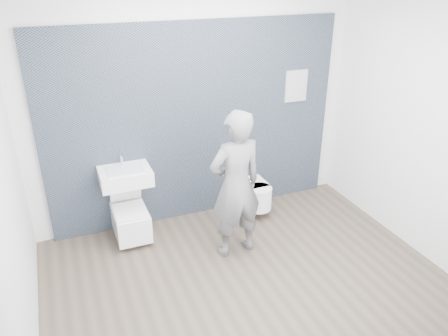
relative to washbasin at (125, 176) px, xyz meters
name	(u,v)px	position (x,y,z in m)	size (l,w,h in m)	color
ground	(246,278)	(0.94, -1.23, -0.79)	(4.00, 4.00, 0.00)	brown
room_shell	(250,118)	(0.94, -1.23, 0.95)	(4.00, 4.00, 4.00)	silver
tile_wall	(199,211)	(0.94, 0.24, -0.79)	(3.60, 0.06, 2.40)	black
washbasin	(125,176)	(0.00, 0.00, 0.00)	(0.57, 0.43, 0.43)	white
toilet_square	(131,220)	(0.00, -0.06, -0.55)	(0.38, 0.55, 0.71)	white
toilet_rounded	(255,194)	(1.60, -0.07, -0.53)	(0.33, 0.55, 0.30)	white
info_placard	(288,194)	(2.26, 0.20, -0.79)	(0.30, 0.03, 0.40)	white
visitor	(236,185)	(1.03, -0.74, 0.04)	(0.61, 0.40, 1.66)	slate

